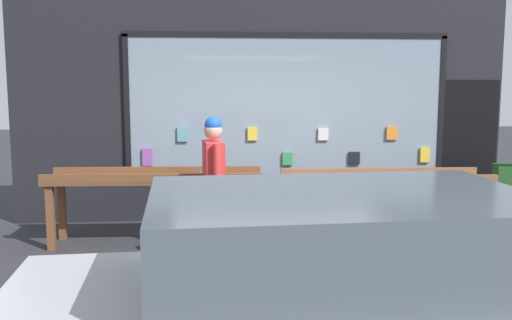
% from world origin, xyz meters
% --- Properties ---
extents(ground_plane, '(40.00, 40.00, 0.00)m').
position_xyz_m(ground_plane, '(0.00, 0.00, 0.00)').
color(ground_plane, '#2D2D33').
extents(shopfront_facade, '(7.33, 0.29, 3.77)m').
position_xyz_m(shopfront_facade, '(0.06, 2.39, 1.86)').
color(shopfront_facade, black).
rests_on(shopfront_facade, ground_plane).
extents(display_table_left, '(2.74, 0.75, 0.95)m').
position_xyz_m(display_table_left, '(-1.51, 1.10, 0.77)').
color(display_table_left, brown).
rests_on(display_table_left, ground_plane).
extents(display_table_right, '(2.74, 0.79, 0.89)m').
position_xyz_m(display_table_right, '(1.50, 1.10, 0.72)').
color(display_table_right, brown).
rests_on(display_table_right, ground_plane).
extents(person_browsing, '(0.27, 0.66, 1.66)m').
position_xyz_m(person_browsing, '(-0.76, 0.59, 0.97)').
color(person_browsing, '#4C382D').
rests_on(person_browsing, ground_plane).
extents(small_dog, '(0.38, 0.47, 0.43)m').
position_xyz_m(small_dog, '(-1.28, 0.47, 0.30)').
color(small_dog, '#99724C').
rests_on(small_dog, ground_plane).
extents(sandwich_board_sign, '(0.67, 0.92, 0.91)m').
position_xyz_m(sandwich_board_sign, '(3.40, 1.33, 0.47)').
color(sandwich_board_sign, '#193F19').
rests_on(sandwich_board_sign, ground_plane).
extents(parked_car, '(4.09, 2.00, 1.41)m').
position_xyz_m(parked_car, '(-0.05, -2.88, 0.74)').
color(parked_car, silver).
rests_on(parked_car, ground_plane).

